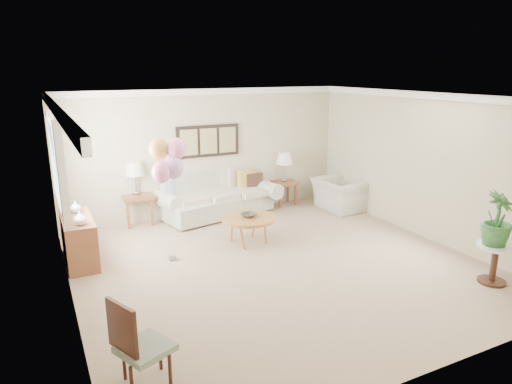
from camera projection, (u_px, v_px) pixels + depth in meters
ground_plane at (277, 265)px, 7.19m from camera, size 6.00×6.00×0.00m
room_shell at (269, 163)px, 6.79m from camera, size 6.04×6.04×2.60m
wall_art_triptych at (208, 141)px, 9.34m from camera, size 1.35×0.06×0.65m
sofa at (217, 198)px, 9.56m from camera, size 2.71×1.39×0.93m
end_table_left at (137, 199)px, 8.91m from camera, size 0.57×0.52×0.62m
end_table_right at (284, 185)px, 10.24m from camera, size 0.50×0.46×0.55m
lamp_left at (135, 170)px, 8.76m from camera, size 0.36×0.36×0.63m
lamp_right at (284, 159)px, 10.08m from camera, size 0.37×0.37×0.65m
coffee_table at (248, 219)px, 7.98m from camera, size 0.95×0.95×0.48m
decor_bowl at (249, 215)px, 7.96m from camera, size 0.34×0.34×0.07m
armchair at (340, 194)px, 9.92m from camera, size 0.95×1.08×0.68m
side_table at (495, 254)px, 6.47m from camera, size 0.53×0.53×0.58m
potted_plant at (497, 219)px, 6.35m from camera, size 0.49×0.49×0.76m
accent_chair at (138, 343)px, 4.30m from camera, size 0.60×0.60×0.93m
credenza at (79, 240)px, 7.20m from camera, size 0.46×1.20×0.74m
vase_white at (80, 218)px, 6.76m from camera, size 0.24×0.24×0.20m
vase_sage at (75, 207)px, 7.33m from camera, size 0.21×0.21×0.19m
balloon_cluster at (167, 160)px, 6.92m from camera, size 0.58×0.50×1.97m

